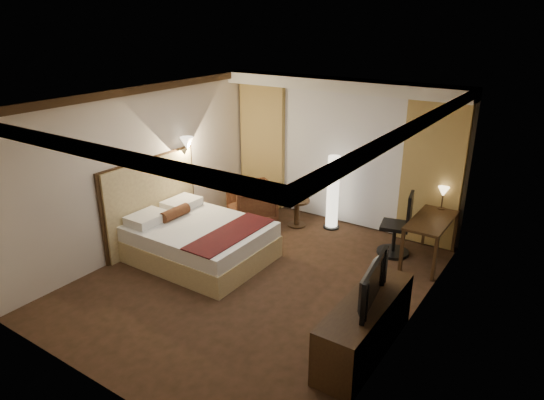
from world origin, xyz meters
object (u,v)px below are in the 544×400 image
Objects in this scene: side_table at (297,213)px; armchair at (251,201)px; floor_lamp at (333,192)px; television at (366,278)px; desk at (430,240)px; dresser at (365,326)px; office_chair at (395,223)px; bed at (200,241)px.

armchair is at bearing -161.17° from side_table.
floor_lamp reaches higher than television.
side_table is at bearing 179.07° from desk.
desk reaches higher than dresser.
floor_lamp reaches higher than office_chair.
office_chair reaches higher than television.
floor_lamp is at bearing 152.29° from office_chair.
office_chair reaches higher than side_table.
armchair is 0.75× the size of office_chair.
bed is 3.66m from desk.
dresser is 1.77× the size of television.
bed is 3.18m from office_chair.
dresser is (3.14, -0.68, 0.04)m from bed.
floor_lamp is (1.20, 2.28, 0.39)m from bed.
desk is (3.32, 0.25, -0.03)m from armchair.
dresser is at bearing -46.59° from side_table.
dresser is at bearing -12.21° from bed.
floor_lamp is at bearing 24.72° from television.
television is (3.11, -0.68, 0.66)m from bed.
armchair reaches higher than desk.
floor_lamp reaches higher than armchair.
office_chair reaches higher than armchair.
office_chair is (2.76, 0.20, 0.14)m from armchair.
bed is 2.11× the size of television.
office_chair is 0.62× the size of dresser.
armchair is 1.57× the size of side_table.
bed is 1.68× the size of desk.
armchair is 0.66× the size of desk.
bed is 2.09m from side_table.
side_table is 3.73m from television.
side_table is at bearing 133.41° from dresser.
office_chair is at bearing 36.98° from bed.
office_chair is at bearing 103.30° from dresser.
office_chair is 1.10× the size of television.
desk reaches higher than side_table.
dresser is at bearing -98.22° from television.
desk is (3.09, 1.96, 0.07)m from bed.
floor_lamp is at bearing 170.45° from desk.
television reaches higher than desk.
armchair is at bearing -175.76° from desk.
side_table is at bearing 34.84° from television.
bed is 1.19× the size of dresser.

